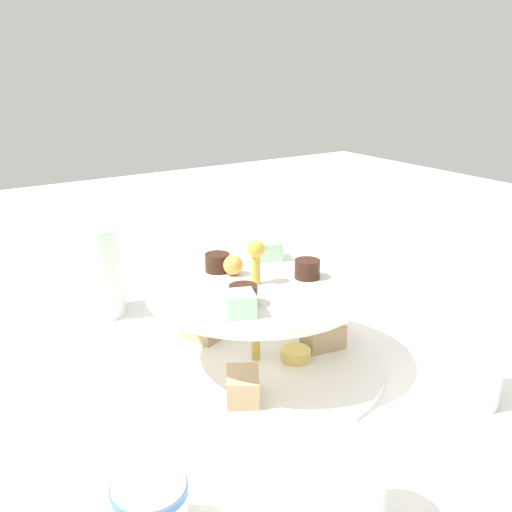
{
  "coord_description": "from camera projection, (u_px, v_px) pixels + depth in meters",
  "views": [
    {
      "loc": [
        -0.36,
        -0.54,
        0.36
      ],
      "look_at": [
        0.0,
        0.0,
        0.14
      ],
      "focal_mm": 42.44,
      "sensor_mm": 36.0,
      "label": 1
    }
  ],
  "objects": [
    {
      "name": "water_glass_mid_back",
      "position": [
        475.0,
        361.0,
        0.64
      ],
      "size": [
        0.06,
        0.06,
        0.1
      ],
      "primitive_type": "cylinder",
      "color": "silver",
      "rests_on": "ground_plane"
    },
    {
      "name": "water_glass_tall_right",
      "position": [
        100.0,
        271.0,
        0.85
      ],
      "size": [
        0.07,
        0.07,
        0.13
      ],
      "primitive_type": "cylinder",
      "color": "silver",
      "rests_on": "ground_plane"
    },
    {
      "name": "tiered_serving_stand",
      "position": [
        256.0,
        330.0,
        0.71
      ],
      "size": [
        0.31,
        0.31,
        0.16
      ],
      "color": "white",
      "rests_on": "ground_plane"
    },
    {
      "name": "butter_knife_left",
      "position": [
        339.0,
        279.0,
        1.0
      ],
      "size": [
        0.11,
        0.15,
        0.0
      ],
      "primitive_type": "cube",
      "rotation": [
        0.0,
        0.0,
        2.15
      ],
      "color": "silver",
      "rests_on": "ground_plane"
    },
    {
      "name": "water_glass_short_left",
      "position": [
        345.0,
        488.0,
        0.47
      ],
      "size": [
        0.06,
        0.06,
        0.08
      ],
      "primitive_type": "cylinder",
      "color": "silver",
      "rests_on": "ground_plane"
    },
    {
      "name": "ground_plane",
      "position": [
        256.0,
        366.0,
        0.73
      ],
      "size": [
        2.4,
        2.4,
        0.0
      ],
      "primitive_type": "plane",
      "color": "white"
    }
  ]
}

